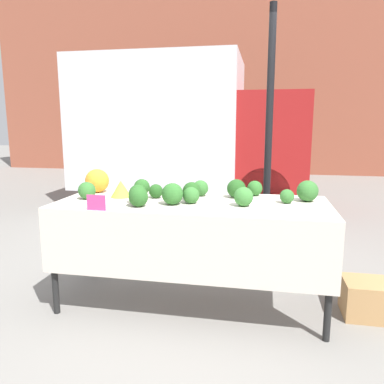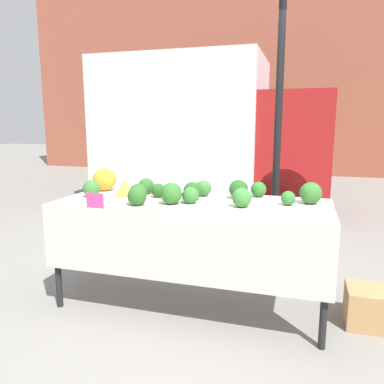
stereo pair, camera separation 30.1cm
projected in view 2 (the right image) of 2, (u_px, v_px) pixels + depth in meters
ground_plane at (192, 302)px, 3.19m from camera, size 40.00×40.00×0.00m
building_facade at (278, 73)px, 10.94m from camera, size 16.00×0.60×5.88m
tent_pole at (277, 145)px, 3.58m from camera, size 0.07×0.07×2.59m
parked_truck at (205, 129)px, 6.80m from camera, size 4.01×1.97×2.63m
market_table at (189, 216)px, 2.98m from camera, size 2.18×0.89×0.87m
orange_cauliflower at (104, 179)px, 3.50m from camera, size 0.22×0.22×0.22m
romanesco_head at (125, 188)px, 3.27m from camera, size 0.18×0.18×0.14m
broccoli_head_0 at (288, 198)px, 2.88m from camera, size 0.11×0.11×0.11m
broccoli_head_1 at (137, 196)px, 2.88m from camera, size 0.15×0.15×0.15m
broccoli_head_2 at (242, 198)px, 2.81m from camera, size 0.15×0.15×0.15m
broccoli_head_3 at (203, 188)px, 3.25m from camera, size 0.14×0.14×0.14m
broccoli_head_4 at (190, 195)px, 2.95m from camera, size 0.13×0.13×0.13m
broccoli_head_5 at (158, 191)px, 3.19m from camera, size 0.12×0.12×0.12m
broccoli_head_6 at (92, 189)px, 3.21m from camera, size 0.15×0.15×0.15m
broccoli_head_7 at (259, 189)px, 3.21m from camera, size 0.13×0.13×0.13m
broccoli_head_8 at (146, 186)px, 3.35m from camera, size 0.14×0.14×0.14m
broccoli_head_9 at (171, 194)px, 2.92m from camera, size 0.17×0.17×0.17m
broccoli_head_10 at (311, 193)px, 2.93m from camera, size 0.17×0.17×0.17m
broccoli_head_11 at (239, 189)px, 3.13m from camera, size 0.16×0.16×0.16m
broccoli_head_12 at (192, 191)px, 3.08m from camera, size 0.15×0.15×0.15m
broccoli_head_13 at (138, 193)px, 3.01m from camera, size 0.15×0.15×0.15m
price_sign at (95, 201)px, 2.79m from camera, size 0.14×0.01×0.11m
produce_crate at (380, 308)px, 2.79m from camera, size 0.48×0.33×0.29m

